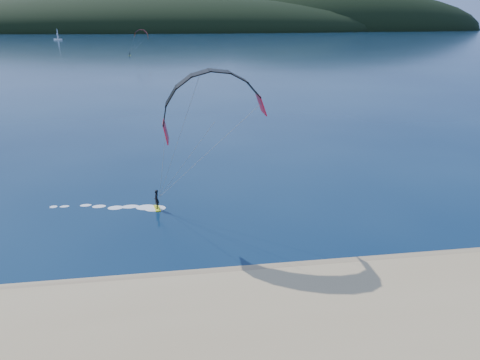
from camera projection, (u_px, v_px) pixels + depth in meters
name	position (u px, v px, depth m)	size (l,w,h in m)	color
ground	(222.00, 323.00, 24.35)	(1800.00, 1800.00, 0.00)	#071D39
wet_sand	(215.00, 278.00, 28.50)	(220.00, 2.50, 0.10)	#886D4F
headland	(178.00, 31.00, 714.40)	(1200.00, 310.00, 140.00)	black
kitesurfer_near	(211.00, 125.00, 32.22)	(20.09, 8.04, 12.24)	yellow
kitesurfer_far	(141.00, 37.00, 202.17)	(11.07, 8.33, 12.45)	yellow
sailboat	(58.00, 39.00, 385.10)	(7.32, 4.75, 10.50)	white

